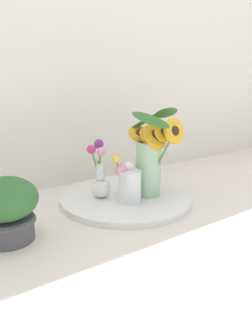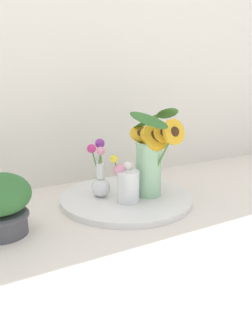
{
  "view_description": "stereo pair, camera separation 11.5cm",
  "coord_description": "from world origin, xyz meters",
  "px_view_note": "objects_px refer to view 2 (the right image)",
  "views": [
    {
      "loc": [
        -0.6,
        -0.8,
        0.43
      ],
      "look_at": [
        0.04,
        0.11,
        0.12
      ],
      "focal_mm": 35.0,
      "sensor_mm": 36.0,
      "label": 1
    },
    {
      "loc": [
        -0.5,
        -0.86,
        0.43
      ],
      "look_at": [
        0.04,
        0.11,
        0.12
      ],
      "focal_mm": 35.0,
      "sensor_mm": 36.0,
      "label": 2
    }
  ],
  "objects_px": {
    "serving_tray": "(126,198)",
    "vase_bulb_right": "(100,176)",
    "vase_small_center": "(127,183)",
    "potted_plant": "(1,203)",
    "mason_jar_sunflowers": "(151,154)"
  },
  "relations": [
    {
      "from": "serving_tray",
      "to": "vase_bulb_right",
      "type": "height_order",
      "value": "vase_bulb_right"
    },
    {
      "from": "vase_small_center",
      "to": "potted_plant",
      "type": "xyz_separation_m",
      "value": [
        -0.4,
        -0.0,
        0.01
      ]
    },
    {
      "from": "vase_small_center",
      "to": "serving_tray",
      "type": "bearing_deg",
      "value": 64.14
    },
    {
      "from": "serving_tray",
      "to": "potted_plant",
      "type": "distance_m",
      "value": 0.44
    },
    {
      "from": "mason_jar_sunflowers",
      "to": "vase_bulb_right",
      "type": "relative_size",
      "value": 1.61
    },
    {
      "from": "vase_small_center",
      "to": "mason_jar_sunflowers",
      "type": "bearing_deg",
      "value": 7.54
    },
    {
      "from": "vase_small_center",
      "to": "vase_bulb_right",
      "type": "height_order",
      "value": "vase_bulb_right"
    },
    {
      "from": "serving_tray",
      "to": "potted_plant",
      "type": "xyz_separation_m",
      "value": [
        -0.43,
        -0.06,
        0.08
      ]
    },
    {
      "from": "mason_jar_sunflowers",
      "to": "vase_small_center",
      "type": "relative_size",
      "value": 1.98
    },
    {
      "from": "vase_small_center",
      "to": "vase_bulb_right",
      "type": "relative_size",
      "value": 0.81
    },
    {
      "from": "serving_tray",
      "to": "mason_jar_sunflowers",
      "type": "distance_m",
      "value": 0.18
    },
    {
      "from": "vase_bulb_right",
      "to": "potted_plant",
      "type": "bearing_deg",
      "value": -164.25
    },
    {
      "from": "serving_tray",
      "to": "vase_small_center",
      "type": "xyz_separation_m",
      "value": [
        -0.03,
        -0.05,
        0.08
      ]
    },
    {
      "from": "serving_tray",
      "to": "vase_bulb_right",
      "type": "distance_m",
      "value": 0.12
    },
    {
      "from": "vase_small_center",
      "to": "potted_plant",
      "type": "relative_size",
      "value": 0.91
    }
  ]
}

